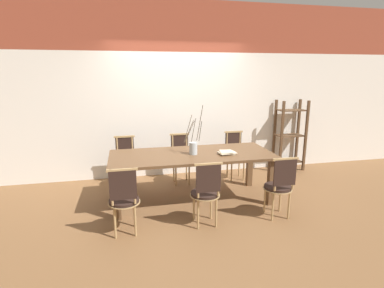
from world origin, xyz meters
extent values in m
plane|color=brown|center=(0.00, 0.00, 0.00)|extent=(16.00, 16.00, 0.00)
cube|color=white|center=(0.00, 1.33, 1.15)|extent=(12.00, 0.06, 2.30)
cube|color=brown|center=(0.00, 1.33, 2.75)|extent=(12.00, 0.06, 0.90)
cube|color=brown|center=(0.00, 0.00, 0.73)|extent=(2.44, 1.01, 0.04)
cube|color=brown|center=(-1.12, -0.40, 0.36)|extent=(0.09, 0.09, 0.71)
cube|color=brown|center=(1.12, -0.40, 0.36)|extent=(0.09, 0.09, 0.71)
cube|color=brown|center=(-1.12, 0.40, 0.36)|extent=(0.09, 0.09, 0.71)
cube|color=brown|center=(1.12, 0.40, 0.36)|extent=(0.09, 0.09, 0.71)
cylinder|color=black|center=(-1.02, -0.77, 0.43)|extent=(0.37, 0.37, 0.04)
cylinder|color=tan|center=(-1.02, -0.77, 0.40)|extent=(0.39, 0.39, 0.01)
cylinder|color=tan|center=(-1.14, -0.65, 0.21)|extent=(0.03, 0.03, 0.41)
cylinder|color=tan|center=(-0.90, -0.65, 0.21)|extent=(0.03, 0.03, 0.41)
cylinder|color=tan|center=(-1.14, -0.89, 0.21)|extent=(0.03, 0.03, 0.41)
cylinder|color=tan|center=(-0.90, -0.89, 0.21)|extent=(0.03, 0.03, 0.41)
cylinder|color=tan|center=(-1.14, -0.93, 0.66)|extent=(0.03, 0.03, 0.44)
cylinder|color=tan|center=(-0.89, -0.93, 0.66)|extent=(0.03, 0.03, 0.44)
cube|color=black|center=(-1.02, -0.93, 0.69)|extent=(0.31, 0.02, 0.35)
cube|color=tan|center=(-1.02, -0.93, 0.87)|extent=(0.35, 0.03, 0.03)
cylinder|color=black|center=(0.00, -0.77, 0.43)|extent=(0.37, 0.37, 0.04)
cylinder|color=tan|center=(0.00, -0.77, 0.40)|extent=(0.39, 0.39, 0.01)
cylinder|color=tan|center=(-0.12, -0.65, 0.21)|extent=(0.03, 0.03, 0.41)
cylinder|color=tan|center=(0.12, -0.65, 0.21)|extent=(0.03, 0.03, 0.41)
cylinder|color=tan|center=(-0.12, -0.89, 0.21)|extent=(0.03, 0.03, 0.41)
cylinder|color=tan|center=(0.12, -0.89, 0.21)|extent=(0.03, 0.03, 0.41)
cylinder|color=tan|center=(-0.13, -0.93, 0.66)|extent=(0.03, 0.03, 0.44)
cylinder|color=tan|center=(0.13, -0.93, 0.66)|extent=(0.03, 0.03, 0.44)
cube|color=black|center=(0.00, -0.93, 0.69)|extent=(0.31, 0.02, 0.35)
cube|color=tan|center=(0.00, -0.93, 0.87)|extent=(0.35, 0.03, 0.03)
cylinder|color=black|center=(1.02, -0.77, 0.43)|extent=(0.37, 0.37, 0.04)
cylinder|color=tan|center=(1.02, -0.77, 0.40)|extent=(0.39, 0.39, 0.01)
cylinder|color=tan|center=(0.90, -0.65, 0.21)|extent=(0.03, 0.03, 0.41)
cylinder|color=tan|center=(1.14, -0.65, 0.21)|extent=(0.03, 0.03, 0.41)
cylinder|color=tan|center=(0.90, -0.89, 0.21)|extent=(0.03, 0.03, 0.41)
cylinder|color=tan|center=(1.14, -0.89, 0.21)|extent=(0.03, 0.03, 0.41)
cylinder|color=tan|center=(0.90, -0.93, 0.66)|extent=(0.03, 0.03, 0.44)
cylinder|color=tan|center=(1.15, -0.93, 0.66)|extent=(0.03, 0.03, 0.44)
cube|color=black|center=(1.02, -0.93, 0.69)|extent=(0.31, 0.02, 0.35)
cube|color=tan|center=(1.02, -0.93, 0.87)|extent=(0.35, 0.03, 0.03)
cylinder|color=black|center=(-0.99, 0.77, 0.43)|extent=(0.37, 0.37, 0.04)
cylinder|color=tan|center=(-0.99, 0.77, 0.40)|extent=(0.39, 0.39, 0.01)
cylinder|color=tan|center=(-0.87, 0.65, 0.21)|extent=(0.03, 0.03, 0.41)
cylinder|color=tan|center=(-1.11, 0.65, 0.21)|extent=(0.03, 0.03, 0.41)
cylinder|color=tan|center=(-0.87, 0.89, 0.21)|extent=(0.03, 0.03, 0.41)
cylinder|color=tan|center=(-1.11, 0.89, 0.21)|extent=(0.03, 0.03, 0.41)
cylinder|color=tan|center=(-0.86, 0.93, 0.66)|extent=(0.03, 0.03, 0.44)
cylinder|color=tan|center=(-1.12, 0.93, 0.66)|extent=(0.03, 0.03, 0.44)
cube|color=black|center=(-0.99, 0.93, 0.69)|extent=(0.31, 0.02, 0.35)
cube|color=tan|center=(-0.99, 0.93, 0.87)|extent=(0.35, 0.03, 0.03)
cylinder|color=black|center=(-0.03, 0.77, 0.43)|extent=(0.37, 0.37, 0.04)
cylinder|color=tan|center=(-0.03, 0.77, 0.40)|extent=(0.39, 0.39, 0.01)
cylinder|color=tan|center=(0.09, 0.65, 0.21)|extent=(0.03, 0.03, 0.41)
cylinder|color=tan|center=(-0.14, 0.65, 0.21)|extent=(0.03, 0.03, 0.41)
cylinder|color=tan|center=(0.09, 0.89, 0.21)|extent=(0.03, 0.03, 0.41)
cylinder|color=tan|center=(-0.14, 0.89, 0.21)|extent=(0.03, 0.03, 0.41)
cylinder|color=tan|center=(0.10, 0.93, 0.66)|extent=(0.03, 0.03, 0.44)
cylinder|color=tan|center=(-0.15, 0.93, 0.66)|extent=(0.03, 0.03, 0.44)
cube|color=black|center=(-0.03, 0.93, 0.69)|extent=(0.31, 0.02, 0.35)
cube|color=tan|center=(-0.03, 0.93, 0.87)|extent=(0.35, 0.03, 0.03)
cylinder|color=black|center=(1.00, 0.77, 0.43)|extent=(0.37, 0.37, 0.04)
cylinder|color=tan|center=(1.00, 0.77, 0.40)|extent=(0.39, 0.39, 0.01)
cylinder|color=tan|center=(1.12, 0.65, 0.21)|extent=(0.03, 0.03, 0.41)
cylinder|color=tan|center=(0.88, 0.65, 0.21)|extent=(0.03, 0.03, 0.41)
cylinder|color=tan|center=(1.12, 0.89, 0.21)|extent=(0.03, 0.03, 0.41)
cylinder|color=tan|center=(0.88, 0.89, 0.21)|extent=(0.03, 0.03, 0.41)
cylinder|color=tan|center=(1.13, 0.93, 0.66)|extent=(0.03, 0.03, 0.44)
cylinder|color=tan|center=(0.87, 0.93, 0.66)|extent=(0.03, 0.03, 0.44)
cube|color=black|center=(1.00, 0.93, 0.69)|extent=(0.31, 0.02, 0.35)
cube|color=tan|center=(1.00, 0.93, 0.87)|extent=(0.35, 0.03, 0.03)
cylinder|color=#B2BCC1|center=(0.01, -0.03, 0.84)|extent=(0.12, 0.12, 0.18)
cylinder|color=#473828|center=(-0.04, 0.05, 1.09)|extent=(0.17, 0.11, 0.32)
cylinder|color=#473828|center=(0.11, -0.01, 1.21)|extent=(0.05, 0.21, 0.56)
cylinder|color=#473828|center=(-0.02, 0.05, 1.08)|extent=(0.17, 0.08, 0.31)
cylinder|color=#473828|center=(0.02, 0.00, 1.11)|extent=(0.07, 0.03, 0.36)
cylinder|color=#473828|center=(-0.05, 0.04, 1.13)|extent=(0.16, 0.14, 0.40)
cylinder|color=#473828|center=(0.12, -0.04, 1.10)|extent=(0.02, 0.22, 0.34)
cube|color=beige|center=(0.51, -0.13, 0.76)|extent=(0.24, 0.18, 0.02)
cube|color=beige|center=(0.51, -0.15, 0.78)|extent=(0.27, 0.20, 0.02)
cube|color=beige|center=(0.49, -0.13, 0.79)|extent=(0.21, 0.21, 0.01)
cube|color=#513823|center=(2.00, 0.95, 0.71)|extent=(0.04, 0.04, 1.41)
cube|color=#513823|center=(2.53, 0.95, 0.71)|extent=(0.04, 0.04, 1.41)
cube|color=#513823|center=(2.00, 1.24, 0.71)|extent=(0.04, 0.04, 1.41)
cube|color=#513823|center=(2.53, 1.24, 0.71)|extent=(0.04, 0.04, 1.41)
cube|color=#513823|center=(2.27, 1.09, 0.17)|extent=(0.53, 0.29, 0.02)
cube|color=#513823|center=(2.27, 1.09, 0.71)|extent=(0.53, 0.29, 0.02)
cube|color=#513823|center=(2.27, 1.09, 1.22)|extent=(0.53, 0.29, 0.02)
camera|label=1|loc=(-0.94, -4.24, 1.95)|focal=28.00mm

